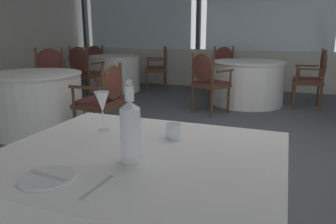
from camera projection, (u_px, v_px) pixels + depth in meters
name	position (u px, v px, depth m)	size (l,w,h in m)	color
ground_plane	(231.00, 158.00, 3.29)	(14.37, 14.37, 0.00)	#4C5156
window_wall_far	(266.00, 40.00, 6.79)	(9.57, 0.14, 2.67)	beige
side_plate	(48.00, 177.00, 1.17)	(0.20, 0.20, 0.01)	white
butter_knife	(47.00, 176.00, 1.17)	(0.17, 0.02, 0.00)	silver
dinner_fork	(98.00, 187.00, 1.10)	(0.18, 0.02, 0.00)	silver
water_bottle	(130.00, 129.00, 1.30)	(0.08, 0.08, 0.34)	white
wine_glass	(102.00, 103.00, 1.69)	(0.08, 0.08, 0.21)	white
water_tumbler	(174.00, 131.00, 1.61)	(0.08, 0.08, 0.07)	white
background_table_1	(247.00, 83.00, 5.65)	(1.27, 1.27, 0.75)	white
dining_chair_1_0	(225.00, 66.00, 6.61)	(0.65, 0.63, 0.96)	brown
dining_chair_1_1	(207.00, 78.00, 4.92)	(0.65, 0.62, 0.95)	brown
dining_chair_1_2	(314.00, 74.00, 5.27)	(0.48, 0.55, 0.98)	brown
background_table_2	(115.00, 73.00, 6.87)	(1.10, 1.10, 0.75)	white
dining_chair_2_0	(97.00, 62.00, 7.61)	(0.64, 0.66, 0.93)	brown
dining_chair_2_1	(84.00, 69.00, 5.97)	(0.57, 0.51, 1.00)	brown
dining_chair_2_2	(160.00, 65.00, 6.90)	(0.61, 0.64, 0.94)	brown
background_table_3	(36.00, 102.00, 4.12)	(1.19, 1.19, 0.75)	white
dining_chair_3_0	(104.00, 96.00, 3.73)	(0.47, 0.54, 0.90)	brown
dining_chair_3_1	(50.00, 75.00, 5.05)	(0.65, 0.63, 1.01)	brown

